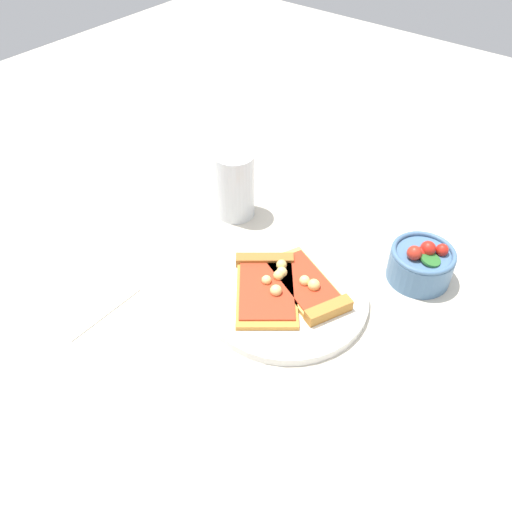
% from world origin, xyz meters
% --- Properties ---
extents(ground_plane, '(2.40, 2.40, 0.00)m').
position_xyz_m(ground_plane, '(0.00, 0.00, 0.00)').
color(ground_plane, beige).
rests_on(ground_plane, ground).
extents(plate, '(0.26, 0.26, 0.01)m').
position_xyz_m(plate, '(-0.01, 0.02, 0.01)').
color(plate, white).
rests_on(plate, ground_plane).
extents(pizza_slice_near, '(0.17, 0.18, 0.02)m').
position_xyz_m(pizza_slice_near, '(-0.04, 0.01, 0.02)').
color(pizza_slice_near, gold).
rests_on(pizza_slice_near, plate).
extents(pizza_slice_far, '(0.17, 0.13, 0.03)m').
position_xyz_m(pizza_slice_far, '(0.02, 0.04, 0.02)').
color(pizza_slice_far, '#E5B256').
rests_on(pizza_slice_far, plate).
extents(salad_bowl, '(0.10, 0.10, 0.08)m').
position_xyz_m(salad_bowl, '(0.13, 0.19, 0.03)').
color(salad_bowl, '#4C7299').
rests_on(salad_bowl, ground_plane).
extents(soda_glass, '(0.07, 0.07, 0.13)m').
position_xyz_m(soda_glass, '(-0.21, 0.14, 0.06)').
color(soda_glass, silver).
rests_on(soda_glass, ground_plane).
extents(paper_napkin, '(0.12, 0.14, 0.00)m').
position_xyz_m(paper_napkin, '(-0.26, -0.18, 0.00)').
color(paper_napkin, silver).
rests_on(paper_napkin, ground_plane).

